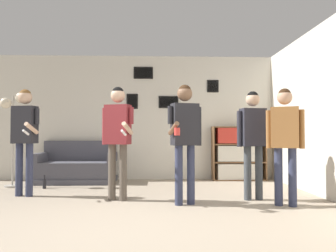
% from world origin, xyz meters
% --- Properties ---
extents(ground_plane, '(20.00, 20.00, 0.00)m').
position_xyz_m(ground_plane, '(0.00, 0.00, 0.00)').
color(ground_plane, gray).
extents(wall_back, '(8.36, 0.08, 2.70)m').
position_xyz_m(wall_back, '(0.00, 3.79, 1.35)').
color(wall_back, silver).
rests_on(wall_back, ground_plane).
extents(wall_right, '(0.06, 6.16, 2.70)m').
position_xyz_m(wall_right, '(3.01, 1.88, 1.35)').
color(wall_right, silver).
rests_on(wall_right, ground_plane).
extents(couch, '(1.56, 0.80, 0.84)m').
position_xyz_m(couch, '(-1.19, 3.37, 0.28)').
color(couch, '#4C4C56').
rests_on(couch, ground_plane).
extents(bookshelf, '(1.14, 0.30, 1.15)m').
position_xyz_m(bookshelf, '(2.20, 3.57, 0.57)').
color(bookshelf, brown).
rests_on(bookshelf, ground_plane).
extents(floor_lamp, '(0.48, 0.28, 1.76)m').
position_xyz_m(floor_lamp, '(-2.24, 2.80, 1.37)').
color(floor_lamp, '#ADA89E').
rests_on(floor_lamp, ground_plane).
extents(person_player_foreground_left, '(0.49, 0.53, 1.69)m').
position_xyz_m(person_player_foreground_left, '(-1.65, 1.85, 1.04)').
color(person_player_foreground_left, '#2D334C').
rests_on(person_player_foreground_left, ground_plane).
extents(person_player_foreground_center, '(0.48, 0.55, 1.68)m').
position_xyz_m(person_player_foreground_center, '(-0.14, 1.47, 1.03)').
color(person_player_foreground_center, brown).
rests_on(person_player_foreground_center, ground_plane).
extents(person_watcher_holding_cup, '(0.48, 0.51, 1.67)m').
position_xyz_m(person_watcher_holding_cup, '(0.83, 1.13, 1.02)').
color(person_watcher_holding_cup, '#2D334C').
rests_on(person_watcher_holding_cup, ground_plane).
extents(person_spectator_near_bookshelf, '(0.49, 0.25, 1.62)m').
position_xyz_m(person_spectator_near_bookshelf, '(1.88, 1.44, 0.99)').
color(person_spectator_near_bookshelf, '#3D4247').
rests_on(person_spectator_near_bookshelf, ground_plane).
extents(person_spectator_far_right, '(0.46, 0.33, 1.60)m').
position_xyz_m(person_spectator_far_right, '(2.19, 1.00, 0.97)').
color(person_spectator_far_right, '#2D334C').
rests_on(person_spectator_far_right, ground_plane).
extents(bottle_on_floor, '(0.06, 0.06, 0.24)m').
position_xyz_m(bottle_on_floor, '(-1.58, 2.58, 0.09)').
color(bottle_on_floor, black).
rests_on(bottle_on_floor, ground_plane).
extents(drinking_cup, '(0.09, 0.09, 0.11)m').
position_xyz_m(drinking_cup, '(2.46, 3.57, 1.20)').
color(drinking_cup, white).
rests_on(drinking_cup, bookshelf).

